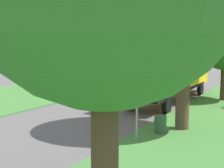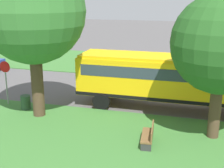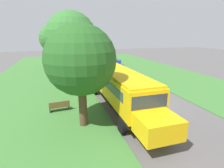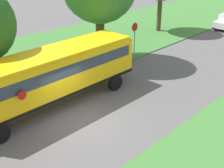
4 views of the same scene
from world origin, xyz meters
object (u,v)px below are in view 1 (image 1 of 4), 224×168
Objects in this scene: trash_bin at (160,125)px; stop_sign at (137,102)px; pickup_truck at (155,72)px; school_bus at (170,75)px; oak_tree_roadside_mid at (185,10)px.

stop_sign is at bearing 72.09° from trash_bin.
trash_bin is at bearing 112.88° from pickup_truck.
oak_tree_roadside_mid reaches higher than school_bus.
oak_tree_roadside_mid is 3.10× the size of stop_sign.
pickup_truck is 1.97× the size of stop_sign.
trash_bin is at bearing 106.88° from school_bus.
school_bus is 11.57m from pickup_truck.
trash_bin is (-7.79, 18.46, -0.62)m from pickup_truck.
oak_tree_roadside_mid reaches higher than pickup_truck.
pickup_truck is 21.28m from stop_sign.
trash_bin is (-2.49, 8.21, -1.47)m from school_bus.
oak_tree_roadside_mid reaches higher than stop_sign.
school_bus is 9.93m from stop_sign.
oak_tree_roadside_mid is at bearing 114.07° from school_bus.
school_bus is at bearing -73.12° from trash_bin.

